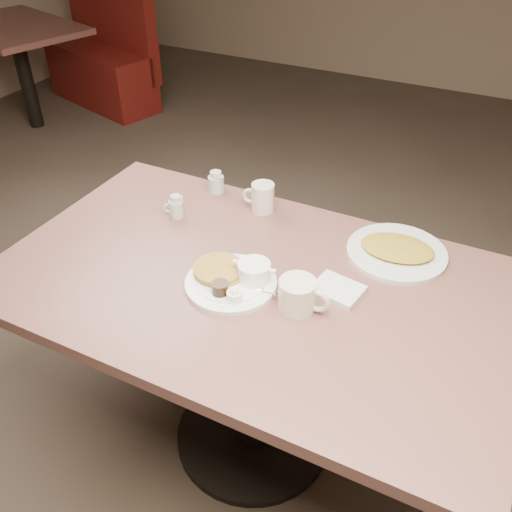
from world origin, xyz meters
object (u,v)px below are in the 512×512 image
at_px(main_plate, 234,278).
at_px(creamer_right, 216,182).
at_px(diner_table, 253,322).
at_px(coffee_mug_near, 299,295).
at_px(coffee_mug_far, 262,197).
at_px(creamer_left, 176,207).
at_px(hash_plate, 397,251).
at_px(booth_back_left, 96,54).

xyz_separation_m(main_plate, creamer_right, (-0.31, 0.43, 0.01)).
xyz_separation_m(diner_table, coffee_mug_near, (0.17, -0.06, 0.22)).
height_order(coffee_mug_far, creamer_left, coffee_mug_far).
height_order(main_plate, creamer_right, creamer_right).
height_order(diner_table, creamer_left, creamer_left).
relative_size(creamer_right, hash_plate, 0.24).
distance_m(creamer_left, booth_back_left, 3.14).
xyz_separation_m(coffee_mug_near, hash_plate, (0.17, 0.36, -0.03)).
height_order(coffee_mug_far, creamer_right, coffee_mug_far).
bearing_deg(creamer_right, coffee_mug_far, -11.13).
distance_m(diner_table, booth_back_left, 3.52).
xyz_separation_m(coffee_mug_near, booth_back_left, (-2.78, 2.41, -0.39)).
bearing_deg(booth_back_left, creamer_right, -40.93).
relative_size(hash_plate, booth_back_left, 0.23).
distance_m(main_plate, booth_back_left, 3.54).
xyz_separation_m(diner_table, creamer_left, (-0.38, 0.18, 0.21)).
height_order(diner_table, main_plate, main_plate).
relative_size(coffee_mug_far, booth_back_left, 0.08).
height_order(creamer_left, creamer_right, same).
bearing_deg(coffee_mug_near, booth_back_left, 139.06).
relative_size(diner_table, coffee_mug_near, 10.36).
height_order(creamer_left, booth_back_left, booth_back_left).
bearing_deg(coffee_mug_far, creamer_left, -145.40).
xyz_separation_m(creamer_left, creamer_right, (0.04, 0.21, -0.00)).
xyz_separation_m(hash_plate, booth_back_left, (-2.95, 2.05, -0.35)).
bearing_deg(hash_plate, booth_back_left, 145.22).
relative_size(coffee_mug_near, creamer_right, 1.81).
bearing_deg(creamer_left, coffee_mug_far, 34.60).
distance_m(main_plate, creamer_right, 0.53).
height_order(diner_table, booth_back_left, booth_back_left).
bearing_deg(main_plate, hash_plate, 42.75).
distance_m(hash_plate, booth_back_left, 3.61).
relative_size(diner_table, booth_back_left, 1.04).
relative_size(main_plate, coffee_mug_far, 2.79).
distance_m(diner_table, coffee_mug_near, 0.28).
bearing_deg(creamer_right, hash_plate, -7.10).
xyz_separation_m(diner_table, hash_plate, (0.34, 0.31, 0.18)).
bearing_deg(creamer_left, creamer_right, 80.18).
xyz_separation_m(creamer_right, booth_back_left, (-2.27, 1.97, -0.38)).
height_order(coffee_mug_near, booth_back_left, booth_back_left).
xyz_separation_m(coffee_mug_far, creamer_left, (-0.24, -0.17, -0.01)).
distance_m(diner_table, hash_plate, 0.49).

